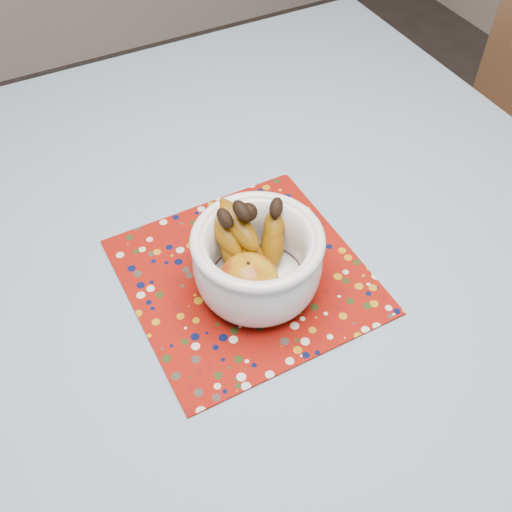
# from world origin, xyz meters

# --- Properties ---
(table) EXTENTS (1.20, 1.20, 0.75)m
(table) POSITION_xyz_m (0.00, 0.00, 0.67)
(table) COLOR brown
(table) RESTS_ON ground
(tablecloth) EXTENTS (1.32, 1.32, 0.01)m
(tablecloth) POSITION_xyz_m (0.00, 0.00, 0.76)
(tablecloth) COLOR slate
(tablecloth) RESTS_ON table
(placemat) EXTENTS (0.36, 0.36, 0.00)m
(placemat) POSITION_xyz_m (-0.01, -0.06, 0.76)
(placemat) COLOR maroon
(placemat) RESTS_ON tablecloth
(fruit_bowl) EXTENTS (0.21, 0.20, 0.15)m
(fruit_bowl) POSITION_xyz_m (-0.00, -0.08, 0.83)
(fruit_bowl) COLOR white
(fruit_bowl) RESTS_ON placemat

